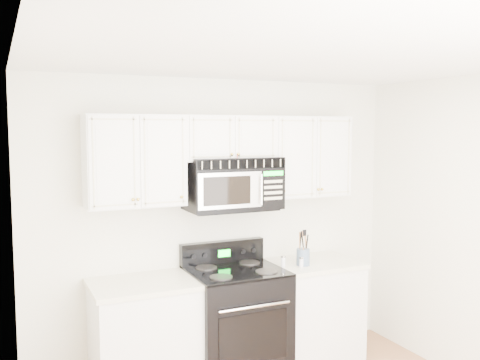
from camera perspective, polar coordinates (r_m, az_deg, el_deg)
room at (r=3.41m, az=9.29°, el=-9.08°), size 3.51×3.51×2.61m
base_cabinet_left at (r=4.63m, az=-10.17°, el=-16.50°), size 0.86×0.65×0.92m
base_cabinet_right at (r=5.24m, az=7.56°, el=-13.85°), size 0.86×0.65×0.92m
range at (r=4.84m, az=-0.46°, el=-14.71°), size 0.80×0.73×1.13m
upper_cabinets at (r=4.70m, az=-1.45°, el=2.78°), size 2.44×0.37×0.75m
microwave at (r=4.70m, az=-0.77°, el=-0.34°), size 0.83×0.46×0.46m
utensil_crock at (r=4.93m, az=6.75°, el=-8.05°), size 0.12×0.12×0.32m
shaker_salt at (r=4.86m, az=6.56°, el=-8.68°), size 0.04×0.04×0.09m
shaker_pepper at (r=4.86m, az=4.63°, el=-8.62°), size 0.04×0.04×0.10m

